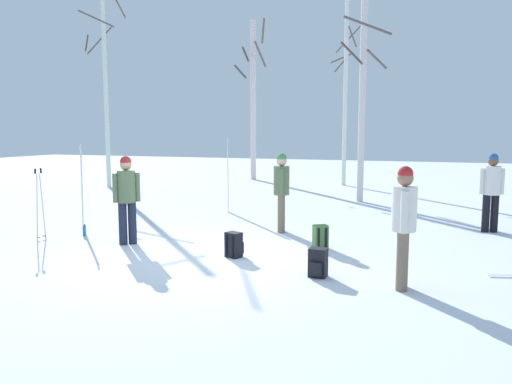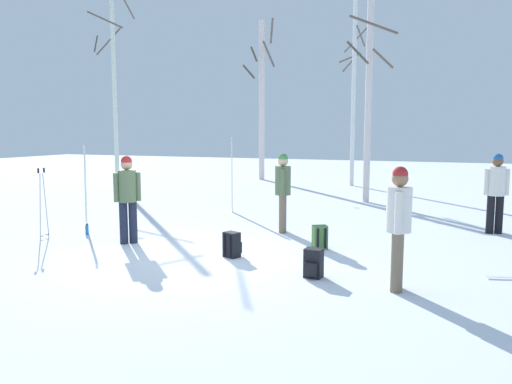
{
  "view_description": "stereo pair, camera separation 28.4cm",
  "coord_description": "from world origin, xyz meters",
  "px_view_note": "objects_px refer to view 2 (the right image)",
  "views": [
    {
      "loc": [
        3.78,
        -7.48,
        2.18
      ],
      "look_at": [
        0.53,
        1.55,
        1.0
      ],
      "focal_mm": 34.67,
      "sensor_mm": 36.0,
      "label": 1
    },
    {
      "loc": [
        4.05,
        -7.38,
        2.18
      ],
      "look_at": [
        0.53,
        1.55,
        1.0
      ],
      "focal_mm": 34.67,
      "sensor_mm": 36.0,
      "label": 2
    }
  ],
  "objects_px": {
    "birch_tree_3": "(369,81)",
    "person_3": "(399,220)",
    "backpack_2": "(320,237)",
    "person_1": "(283,187)",
    "ski_pair_planted_1": "(85,187)",
    "birch_tree_0": "(114,89)",
    "birch_tree_2": "(354,89)",
    "backpack_0": "(313,263)",
    "person_2": "(496,188)",
    "ski_pair_planted_0": "(232,176)",
    "ski_poles_0": "(43,201)",
    "water_bottle_0": "(87,229)",
    "person_0": "(127,194)",
    "birch_tree_1": "(262,98)",
    "backpack_1": "(232,245)"
  },
  "relations": [
    {
      "from": "person_0",
      "to": "water_bottle_0",
      "type": "height_order",
      "value": "person_0"
    },
    {
      "from": "ski_poles_0",
      "to": "person_0",
      "type": "bearing_deg",
      "value": 8.79
    },
    {
      "from": "ski_poles_0",
      "to": "water_bottle_0",
      "type": "distance_m",
      "value": 1.06
    },
    {
      "from": "ski_pair_planted_0",
      "to": "ski_pair_planted_1",
      "type": "xyz_separation_m",
      "value": [
        -2.12,
        -3.28,
        -0.06
      ]
    },
    {
      "from": "backpack_2",
      "to": "birch_tree_0",
      "type": "xyz_separation_m",
      "value": [
        -10.09,
        7.32,
        3.59
      ]
    },
    {
      "from": "person_2",
      "to": "backpack_0",
      "type": "xyz_separation_m",
      "value": [
        -2.78,
        -4.56,
        -0.77
      ]
    },
    {
      "from": "person_3",
      "to": "birch_tree_2",
      "type": "relative_size",
      "value": 0.23
    },
    {
      "from": "backpack_0",
      "to": "birch_tree_3",
      "type": "xyz_separation_m",
      "value": [
        -0.54,
        8.35,
        3.48
      ]
    },
    {
      "from": "ski_pair_planted_0",
      "to": "water_bottle_0",
      "type": "bearing_deg",
      "value": -113.7
    },
    {
      "from": "birch_tree_2",
      "to": "birch_tree_3",
      "type": "xyz_separation_m",
      "value": [
        1.3,
        -4.56,
        -0.16
      ]
    },
    {
      "from": "person_3",
      "to": "birch_tree_0",
      "type": "bearing_deg",
      "value": 141.46
    },
    {
      "from": "birch_tree_0",
      "to": "birch_tree_1",
      "type": "bearing_deg",
      "value": 47.93
    },
    {
      "from": "backpack_2",
      "to": "birch_tree_0",
      "type": "height_order",
      "value": "birch_tree_0"
    },
    {
      "from": "person_1",
      "to": "water_bottle_0",
      "type": "bearing_deg",
      "value": -154.81
    },
    {
      "from": "ski_pair_planted_1",
      "to": "birch_tree_0",
      "type": "height_order",
      "value": "birch_tree_0"
    },
    {
      "from": "ski_poles_0",
      "to": "birch_tree_3",
      "type": "height_order",
      "value": "birch_tree_3"
    },
    {
      "from": "birch_tree_2",
      "to": "backpack_0",
      "type": "bearing_deg",
      "value": -81.89
    },
    {
      "from": "person_1",
      "to": "birch_tree_2",
      "type": "relative_size",
      "value": 0.23
    },
    {
      "from": "backpack_2",
      "to": "ski_poles_0",
      "type": "bearing_deg",
      "value": -167.36
    },
    {
      "from": "ski_poles_0",
      "to": "birch_tree_1",
      "type": "bearing_deg",
      "value": 91.37
    },
    {
      "from": "birch_tree_2",
      "to": "birch_tree_3",
      "type": "bearing_deg",
      "value": -74.12
    },
    {
      "from": "ski_poles_0",
      "to": "backpack_0",
      "type": "bearing_deg",
      "value": -6.0
    },
    {
      "from": "person_0",
      "to": "ski_poles_0",
      "type": "distance_m",
      "value": 1.89
    },
    {
      "from": "backpack_1",
      "to": "person_1",
      "type": "bearing_deg",
      "value": 86.45
    },
    {
      "from": "person_0",
      "to": "backpack_2",
      "type": "relative_size",
      "value": 3.9
    },
    {
      "from": "person_1",
      "to": "ski_poles_0",
      "type": "bearing_deg",
      "value": -150.79
    },
    {
      "from": "person_1",
      "to": "birch_tree_1",
      "type": "relative_size",
      "value": 0.24
    },
    {
      "from": "backpack_2",
      "to": "birch_tree_3",
      "type": "height_order",
      "value": "birch_tree_3"
    },
    {
      "from": "ski_pair_planted_0",
      "to": "person_3",
      "type": "bearing_deg",
      "value": -47.17
    },
    {
      "from": "ski_poles_0",
      "to": "ski_pair_planted_0",
      "type": "bearing_deg",
      "value": 63.56
    },
    {
      "from": "person_0",
      "to": "backpack_0",
      "type": "xyz_separation_m",
      "value": [
        3.96,
        -0.9,
        -0.77
      ]
    },
    {
      "from": "person_3",
      "to": "person_1",
      "type": "bearing_deg",
      "value": 130.47
    },
    {
      "from": "ski_poles_0",
      "to": "water_bottle_0",
      "type": "relative_size",
      "value": 6.0
    },
    {
      "from": "backpack_1",
      "to": "birch_tree_2",
      "type": "xyz_separation_m",
      "value": [
        -0.2,
        12.24,
        3.64
      ]
    },
    {
      "from": "person_1",
      "to": "birch_tree_0",
      "type": "height_order",
      "value": "birch_tree_0"
    },
    {
      "from": "birch_tree_3",
      "to": "birch_tree_1",
      "type": "bearing_deg",
      "value": 135.0
    },
    {
      "from": "person_0",
      "to": "person_2",
      "type": "xyz_separation_m",
      "value": [
        6.74,
        3.66,
        0.0
      ]
    },
    {
      "from": "ski_pair_planted_0",
      "to": "ski_poles_0",
      "type": "bearing_deg",
      "value": -116.44
    },
    {
      "from": "person_1",
      "to": "person_3",
      "type": "bearing_deg",
      "value": -49.53
    },
    {
      "from": "ski_poles_0",
      "to": "backpack_1",
      "type": "height_order",
      "value": "ski_poles_0"
    },
    {
      "from": "birch_tree_3",
      "to": "person_3",
      "type": "bearing_deg",
      "value": -78.28
    },
    {
      "from": "person_1",
      "to": "person_2",
      "type": "distance_m",
      "value": 4.54
    },
    {
      "from": "ski_pair_planted_1",
      "to": "ski_poles_0",
      "type": "distance_m",
      "value": 1.18
    },
    {
      "from": "water_bottle_0",
      "to": "person_2",
      "type": "bearing_deg",
      "value": 22.34
    },
    {
      "from": "person_2",
      "to": "ski_pair_planted_0",
      "type": "distance_m",
      "value": 6.41
    },
    {
      "from": "backpack_0",
      "to": "birch_tree_2",
      "type": "relative_size",
      "value": 0.06
    },
    {
      "from": "water_bottle_0",
      "to": "birch_tree_3",
      "type": "height_order",
      "value": "birch_tree_3"
    },
    {
      "from": "ski_poles_0",
      "to": "backpack_1",
      "type": "distance_m",
      "value": 4.21
    },
    {
      "from": "person_3",
      "to": "backpack_1",
      "type": "height_order",
      "value": "person_3"
    },
    {
      "from": "person_2",
      "to": "birch_tree_3",
      "type": "height_order",
      "value": "birch_tree_3"
    }
  ]
}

